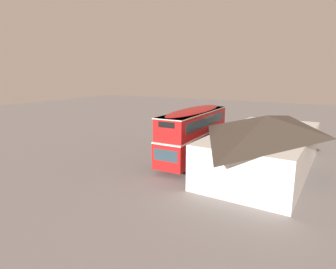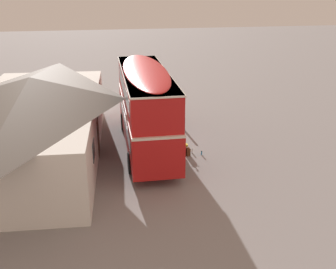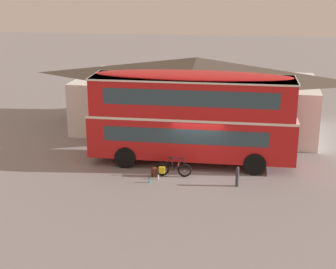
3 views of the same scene
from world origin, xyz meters
name	(u,v)px [view 1 (image 1 of 3)]	position (x,y,z in m)	size (l,w,h in m)	color
ground_plane	(183,160)	(0.00, 0.00, 0.00)	(120.00, 120.00, 0.00)	gray
double_decker_bus	(194,132)	(-0.41, 0.87, 2.64)	(10.44, 2.69, 4.79)	black
touring_bicycle	(178,151)	(-1.15, -1.15, 0.37)	(1.78, 0.47, 1.03)	black
backpack_on_ground	(180,150)	(-2.00, -1.30, 0.25)	(0.35, 0.29, 0.49)	#592D19
water_bottle_blue_sports	(174,150)	(-2.10, -2.08, 0.12)	(0.08, 0.08, 0.25)	#338CBF
water_bottle_clear_plastic	(176,152)	(-1.75, -1.61, 0.12)	(0.07, 0.07, 0.26)	silver
pub_building	(265,143)	(-0.76, 7.02, 2.32)	(15.30, 7.88, 4.56)	silver
kerb_bollard	(154,157)	(2.00, -1.90, 0.50)	(0.16, 0.16, 0.97)	#333338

